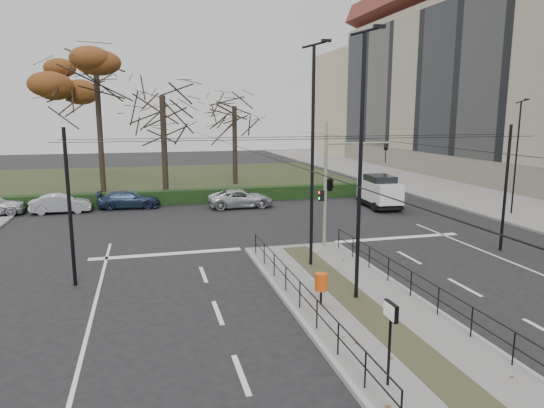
{
  "coord_description": "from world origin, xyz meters",
  "views": [
    {
      "loc": [
        -6.78,
        -17.04,
        6.44
      ],
      "look_at": [
        -0.82,
        5.74,
        2.09
      ],
      "focal_mm": 32.0,
      "sensor_mm": 36.0,
      "label": 1
    }
  ],
  "objects_px": {
    "info_panel": "(390,321)",
    "bare_tree_near": "(162,103)",
    "parked_car_third": "(129,199)",
    "traffic_light": "(332,182)",
    "rust_tree": "(96,72)",
    "litter_bin": "(321,282)",
    "streetlamp_median_near": "(361,165)",
    "streetlamp_median_far": "(313,154)",
    "bare_tree_center": "(234,112)",
    "streetlamp_sidewalk": "(517,156)",
    "white_van": "(379,191)",
    "parked_car_fourth": "(241,199)",
    "parked_car_second": "(61,204)"
  },
  "relations": [
    {
      "from": "traffic_light",
      "to": "white_van",
      "type": "bearing_deg",
      "value": 51.22
    },
    {
      "from": "bare_tree_near",
      "to": "rust_tree",
      "type": "bearing_deg",
      "value": 135.24
    },
    {
      "from": "streetlamp_median_far",
      "to": "white_van",
      "type": "xyz_separation_m",
      "value": [
        9.1,
        11.67,
        -3.64
      ]
    },
    {
      "from": "info_panel",
      "to": "bare_tree_center",
      "type": "distance_m",
      "value": 35.22
    },
    {
      "from": "streetlamp_median_near",
      "to": "bare_tree_near",
      "type": "relative_size",
      "value": 0.89
    },
    {
      "from": "parked_car_second",
      "to": "litter_bin",
      "type": "bearing_deg",
      "value": -151.76
    },
    {
      "from": "traffic_light",
      "to": "rust_tree",
      "type": "height_order",
      "value": "rust_tree"
    },
    {
      "from": "traffic_light",
      "to": "streetlamp_median_far",
      "type": "xyz_separation_m",
      "value": [
        -1.94,
        -2.76,
        1.57
      ]
    },
    {
      "from": "traffic_light",
      "to": "parked_car_second",
      "type": "height_order",
      "value": "traffic_light"
    },
    {
      "from": "litter_bin",
      "to": "streetlamp_median_near",
      "type": "xyz_separation_m",
      "value": [
        1.42,
        0.26,
        3.86
      ]
    },
    {
      "from": "parked_car_fourth",
      "to": "bare_tree_center",
      "type": "bearing_deg",
      "value": -8.81
    },
    {
      "from": "streetlamp_median_near",
      "to": "streetlamp_median_far",
      "type": "height_order",
      "value": "streetlamp_median_far"
    },
    {
      "from": "info_panel",
      "to": "parked_car_fourth",
      "type": "relative_size",
      "value": 0.46
    },
    {
      "from": "streetlamp_median_far",
      "to": "parked_car_third",
      "type": "distance_m",
      "value": 18.28
    },
    {
      "from": "streetlamp_median_near",
      "to": "white_van",
      "type": "distance_m",
      "value": 18.33
    },
    {
      "from": "bare_tree_center",
      "to": "bare_tree_near",
      "type": "bearing_deg",
      "value": -133.79
    },
    {
      "from": "traffic_light",
      "to": "info_panel",
      "type": "height_order",
      "value": "traffic_light"
    },
    {
      "from": "litter_bin",
      "to": "rust_tree",
      "type": "bearing_deg",
      "value": 108.01
    },
    {
      "from": "litter_bin",
      "to": "parked_car_third",
      "type": "relative_size",
      "value": 0.26
    },
    {
      "from": "streetlamp_median_near",
      "to": "rust_tree",
      "type": "xyz_separation_m",
      "value": [
        -10.41,
        27.38,
        4.98
      ]
    },
    {
      "from": "litter_bin",
      "to": "bare_tree_center",
      "type": "bearing_deg",
      "value": 85.11
    },
    {
      "from": "bare_tree_center",
      "to": "streetlamp_median_near",
      "type": "bearing_deg",
      "value": -92.17
    },
    {
      "from": "info_panel",
      "to": "bare_tree_near",
      "type": "xyz_separation_m",
      "value": [
        -3.89,
        27.85,
        5.49
      ]
    },
    {
      "from": "litter_bin",
      "to": "white_van",
      "type": "distance_m",
      "value": 18.94
    },
    {
      "from": "litter_bin",
      "to": "streetlamp_median_near",
      "type": "height_order",
      "value": "streetlamp_median_near"
    },
    {
      "from": "white_van",
      "to": "streetlamp_sidewalk",
      "type": "bearing_deg",
      "value": -33.13
    },
    {
      "from": "rust_tree",
      "to": "parked_car_second",
      "type": "bearing_deg",
      "value": -104.48
    },
    {
      "from": "traffic_light",
      "to": "bare_tree_center",
      "type": "bearing_deg",
      "value": 91.39
    },
    {
      "from": "streetlamp_median_near",
      "to": "streetlamp_median_far",
      "type": "relative_size",
      "value": 0.99
    },
    {
      "from": "info_panel",
      "to": "bare_tree_near",
      "type": "distance_m",
      "value": 28.65
    },
    {
      "from": "streetlamp_sidewalk",
      "to": "parked_car_fourth",
      "type": "distance_m",
      "value": 18.25
    },
    {
      "from": "litter_bin",
      "to": "streetlamp_median_far",
      "type": "height_order",
      "value": "streetlamp_median_far"
    },
    {
      "from": "parked_car_second",
      "to": "white_van",
      "type": "xyz_separation_m",
      "value": [
        21.31,
        -3.68,
        0.57
      ]
    },
    {
      "from": "streetlamp_median_near",
      "to": "parked_car_second",
      "type": "relative_size",
      "value": 2.39
    },
    {
      "from": "parked_car_fourth",
      "to": "bare_tree_near",
      "type": "bearing_deg",
      "value": 48.93
    },
    {
      "from": "streetlamp_sidewalk",
      "to": "white_van",
      "type": "distance_m",
      "value": 8.86
    },
    {
      "from": "bare_tree_near",
      "to": "parked_car_third",
      "type": "bearing_deg",
      "value": -135.69
    },
    {
      "from": "streetlamp_median_far",
      "to": "streetlamp_sidewalk",
      "type": "distance_m",
      "value": 17.67
    },
    {
      "from": "streetlamp_median_near",
      "to": "streetlamp_sidewalk",
      "type": "xyz_separation_m",
      "value": [
        15.9,
        11.05,
        -0.93
      ]
    },
    {
      "from": "parked_car_third",
      "to": "bare_tree_near",
      "type": "relative_size",
      "value": 0.41
    },
    {
      "from": "streetlamp_median_far",
      "to": "bare_tree_center",
      "type": "relative_size",
      "value": 0.98
    },
    {
      "from": "parked_car_third",
      "to": "bare_tree_center",
      "type": "relative_size",
      "value": 0.45
    },
    {
      "from": "parked_car_third",
      "to": "bare_tree_center",
      "type": "distance_m",
      "value": 14.61
    },
    {
      "from": "info_panel",
      "to": "streetlamp_sidewalk",
      "type": "distance_m",
      "value": 24.07
    },
    {
      "from": "streetlamp_median_near",
      "to": "streetlamp_sidewalk",
      "type": "relative_size",
      "value": 1.25
    },
    {
      "from": "litter_bin",
      "to": "bare_tree_near",
      "type": "bearing_deg",
      "value": 100.18
    },
    {
      "from": "info_panel",
      "to": "parked_car_fourth",
      "type": "distance_m",
      "value": 23.62
    },
    {
      "from": "info_panel",
      "to": "parked_car_fourth",
      "type": "bearing_deg",
      "value": 87.4
    },
    {
      "from": "parked_car_third",
      "to": "streetlamp_median_far",
      "type": "bearing_deg",
      "value": -149.94
    },
    {
      "from": "info_panel",
      "to": "white_van",
      "type": "height_order",
      "value": "white_van"
    }
  ]
}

